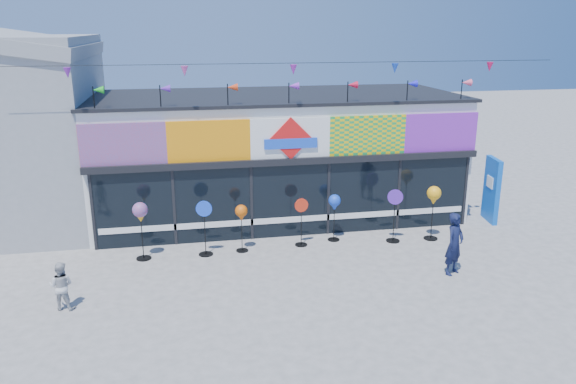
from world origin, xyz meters
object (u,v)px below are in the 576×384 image
object	(u,v)px
spinner_1	(205,227)
adult_man	(454,244)
spinner_0	(140,214)
spinner_4	(334,204)
child	(61,286)
spinner_5	(394,214)
spinner_3	(301,221)
spinner_2	(241,214)
spinner_6	(434,197)
blue_sign	(492,190)

from	to	relation	value
spinner_1	adult_man	distance (m)	6.82
spinner_0	spinner_4	world-z (taller)	spinner_0
child	spinner_5	bearing A→B (deg)	-150.84
spinner_3	spinner_4	xyz separation A→B (m)	(1.07, 0.22, 0.39)
spinner_2	spinner_6	size ratio (longest dim) A/B	0.84
adult_man	spinner_6	bearing A→B (deg)	44.99
blue_sign	spinner_6	distance (m)	2.95
spinner_1	spinner_3	size ratio (longest dim) A/B	1.11
spinner_0	spinner_6	distance (m)	8.59
blue_sign	child	size ratio (longest dim) A/B	1.86
spinner_4	spinner_2	bearing A→B (deg)	-173.36
spinner_6	adult_man	xyz separation A→B (m)	(-0.53, -2.46, -0.51)
spinner_2	spinner_5	world-z (taller)	spinner_5
spinner_3	child	xyz separation A→B (m)	(-6.24, -2.79, -0.19)
spinner_2	spinner_3	distance (m)	1.82
spinner_2	spinner_3	world-z (taller)	spinner_3
spinner_2	adult_man	bearing A→B (deg)	-26.26
adult_man	child	bearing A→B (deg)	147.54
spinner_1	adult_man	bearing A→B (deg)	-21.71
spinner_6	child	size ratio (longest dim) A/B	1.46
spinner_5	child	xyz separation A→B (m)	(-9.05, -2.57, -0.29)
spinner_0	spinner_1	bearing A→B (deg)	-1.13
spinner_3	spinner_6	size ratio (longest dim) A/B	0.86
spinner_0	spinner_2	xyz separation A→B (m)	(2.79, 0.05, -0.20)
blue_sign	spinner_3	size ratio (longest dim) A/B	1.47
spinner_1	child	bearing A→B (deg)	-142.66
blue_sign	child	xyz separation A→B (m)	(-12.93, -3.78, -0.50)
spinner_2	spinner_3	size ratio (longest dim) A/B	0.97
blue_sign	spinner_1	xyz separation A→B (m)	(-9.52, -1.18, -0.23)
child	adult_man	bearing A→B (deg)	-166.24
spinner_3	spinner_2	bearing A→B (deg)	-176.47
spinner_3	spinner_4	distance (m)	1.16
spinner_0	spinner_6	world-z (taller)	spinner_6
spinner_5	child	size ratio (longest dim) A/B	1.42
spinner_1	spinner_6	bearing A→B (deg)	-0.53
spinner_0	spinner_4	xyz separation A→B (m)	(5.64, 0.38, -0.17)
spinner_5	adult_man	size ratio (longest dim) A/B	0.98
blue_sign	spinner_1	size ratio (longest dim) A/B	1.33
child	spinner_4	bearing A→B (deg)	-144.27
spinner_1	spinner_5	bearing A→B (deg)	-0.29
child	spinner_0	bearing A→B (deg)	-109.08
spinner_4	spinner_6	world-z (taller)	spinner_6
spinner_4	spinner_5	distance (m)	1.82
spinner_0	spinner_1	size ratio (longest dim) A/B	1.03
spinner_1	adult_man	world-z (taller)	adult_man
spinner_1	spinner_2	distance (m)	1.09
spinner_0	spinner_6	bearing A→B (deg)	-0.65
spinner_4	spinner_6	bearing A→B (deg)	-9.19
spinner_3	blue_sign	bearing A→B (deg)	8.38
blue_sign	spinner_6	xyz separation A→B (m)	(-2.66, -1.24, 0.27)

